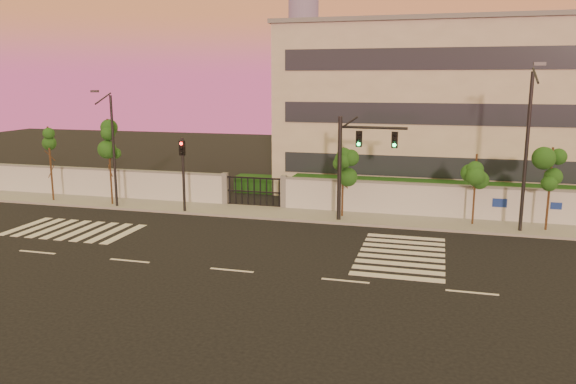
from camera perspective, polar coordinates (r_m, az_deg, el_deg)
name	(u,v)px	position (r m, az deg, el deg)	size (l,w,h in m)	color
ground	(232,270)	(24.83, -5.73, -7.93)	(120.00, 120.00, 0.00)	black
sidewalk	(293,214)	(34.42, 0.50, -2.28)	(60.00, 3.00, 0.15)	gray
perimeter_wall	(300,194)	(35.60, 1.28, -0.19)	(60.00, 0.36, 2.20)	silver
hedge_row	(325,191)	(38.04, 3.82, 0.15)	(41.00, 4.25, 1.80)	#113912
institutional_building	(449,108)	(43.90, 16.03, 8.25)	(24.40, 12.40, 12.25)	#B5AD99
road_markings	(229,244)	(28.71, -6.01, -5.25)	(57.00, 7.62, 0.02)	silver
street_tree_b	(50,147)	(40.84, -23.06, 4.24)	(1.54, 1.22, 5.14)	#382314
street_tree_c	(109,142)	(38.10, -17.72, 4.81)	(1.48, 1.18, 5.73)	#382314
street_tree_d	(343,166)	(33.32, 5.65, 2.61)	(1.51, 1.20, 4.28)	#382314
street_tree_e	(476,173)	(32.99, 18.55, 1.81)	(1.36, 1.08, 4.14)	#382314
street_tree_f	(551,170)	(33.10, 25.19, 2.01)	(1.50, 1.19, 4.66)	#382314
traffic_signal_main	(353,157)	(32.17, 6.63, 3.59)	(3.89, 0.47, 6.15)	black
traffic_signal_secondary	(183,166)	(35.03, -10.63, 2.64)	(0.37, 0.35, 4.73)	black
streetlight_west	(112,146)	(37.29, -17.44, 4.52)	(0.45, 1.82, 7.57)	black
streetlight_east	(527,144)	(31.99, 23.15, 4.49)	(0.54, 2.17, 9.00)	black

